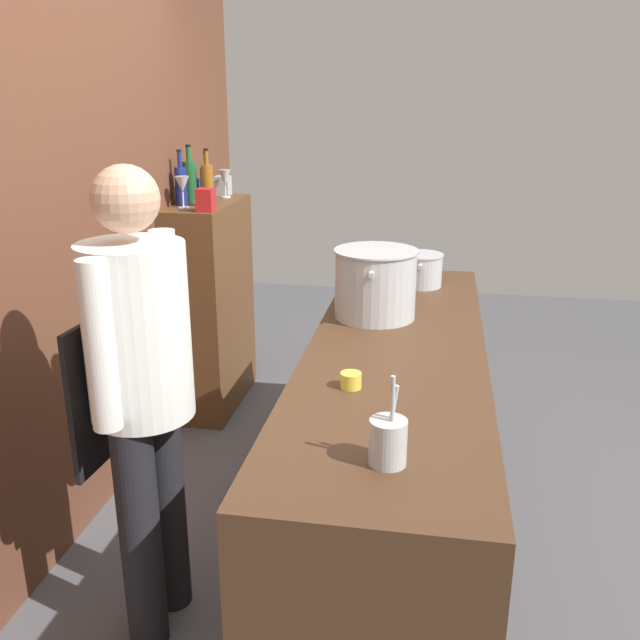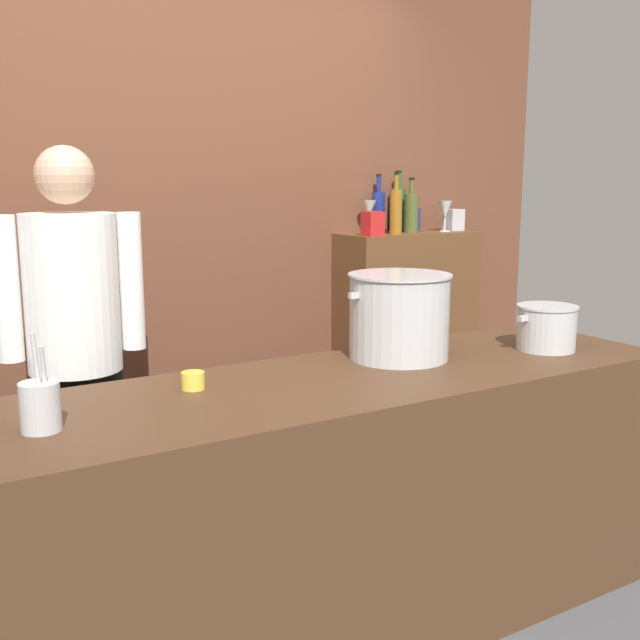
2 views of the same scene
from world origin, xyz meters
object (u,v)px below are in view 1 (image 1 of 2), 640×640
object	(u,v)px
stockpot_small	(421,270)
wine_bottle_amber	(208,184)
wine_glass_wide	(182,185)
chef	(140,379)
spice_tin_navy	(194,189)
utensil_crock	(388,441)
wine_bottle_cobalt	(181,185)
wine_glass_tall	(225,178)
spice_tin_silver	(223,186)
butter_jar	(351,380)
wine_bottle_green	(190,181)
wine_bottle_olive	(207,183)
spice_tin_red	(206,200)
stockpot_large	(375,284)

from	to	relation	value
stockpot_small	wine_bottle_amber	bearing A→B (deg)	81.70
wine_bottle_amber	wine_glass_wide	xyz separation A→B (m)	(-0.09, 0.11, 0.00)
chef	spice_tin_navy	bearing A→B (deg)	-162.32
utensil_crock	wine_bottle_cobalt	bearing A→B (deg)	33.27
spice_tin_navy	wine_bottle_cobalt	bearing A→B (deg)	-178.66
wine_glass_wide	stockpot_small	bearing A→B (deg)	-93.78
wine_bottle_amber	wine_glass_tall	distance (m)	0.33
wine_bottle_amber	spice_tin_silver	size ratio (longest dim) A/B	2.71
butter_jar	wine_glass_wide	distance (m)	1.88
chef	spice_tin_silver	world-z (taller)	chef
butter_jar	wine_bottle_amber	world-z (taller)	wine_bottle_amber
wine_bottle_green	wine_bottle_cobalt	size ratio (longest dim) A/B	1.06
chef	wine_bottle_olive	distance (m)	1.95
stockpot_small	spice_tin_silver	bearing A→B (deg)	63.90
chef	spice_tin_red	distance (m)	1.61
wine_glass_tall	spice_tin_red	size ratio (longest dim) A/B	1.35
chef	wine_bottle_green	distance (m)	1.96
wine_bottle_amber	spice_tin_silver	world-z (taller)	wine_bottle_amber
stockpot_large	stockpot_small	xyz separation A→B (m)	(0.56, -0.18, -0.07)
stockpot_large	wine_glass_wide	bearing A→B (deg)	59.96
butter_jar	spice_tin_silver	size ratio (longest dim) A/B	0.63
butter_jar	chef	bearing A→B (deg)	106.20
spice_tin_silver	wine_bottle_green	bearing A→B (deg)	163.32
wine_bottle_amber	utensil_crock	bearing A→B (deg)	-149.90
wine_bottle_olive	wine_bottle_green	bearing A→B (deg)	98.88
utensil_crock	wine_bottle_green	size ratio (longest dim) A/B	0.81
utensil_crock	wine_glass_wide	bearing A→B (deg)	33.63
utensil_crock	wine_bottle_cobalt	distance (m)	2.45
butter_jar	wine_bottle_cobalt	bearing A→B (deg)	37.12
stockpot_large	spice_tin_red	world-z (taller)	spice_tin_red
stockpot_large	spice_tin_navy	distance (m)	1.54
wine_bottle_green	spice_tin_navy	distance (m)	0.12
spice_tin_silver	wine_bottle_olive	bearing A→B (deg)	-179.42
butter_jar	spice_tin_red	xyz separation A→B (m)	(1.35, 0.96, 0.39)
butter_jar	wine_bottle_cobalt	xyz separation A→B (m)	(1.53, 1.16, 0.44)
spice_tin_silver	butter_jar	bearing A→B (deg)	-151.72
wine_glass_tall	butter_jar	bearing A→B (deg)	-151.55
stockpot_small	wine_bottle_amber	world-z (taller)	wine_bottle_amber
wine_bottle_green	chef	bearing A→B (deg)	-165.54
butter_jar	wine_glass_wide	world-z (taller)	wine_glass_wide
wine_bottle_cobalt	spice_tin_silver	xyz separation A→B (m)	(0.43, -0.10, -0.06)
wine_bottle_olive	spice_tin_silver	bearing A→B (deg)	0.58
stockpot_large	butter_jar	world-z (taller)	stockpot_large
wine_bottle_olive	wine_bottle_cobalt	xyz separation A→B (m)	(-0.14, 0.10, 0.01)
utensil_crock	wine_bottle_green	distance (m)	2.55
wine_bottle_olive	spice_tin_silver	world-z (taller)	wine_bottle_olive
butter_jar	spice_tin_silver	xyz separation A→B (m)	(1.97, 1.06, 0.39)
wine_bottle_olive	wine_glass_wide	xyz separation A→B (m)	(-0.23, 0.06, 0.02)
wine_bottle_green	wine_glass_wide	size ratio (longest dim) A/B	1.88
stockpot_small	wine_bottle_green	world-z (taller)	wine_bottle_green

